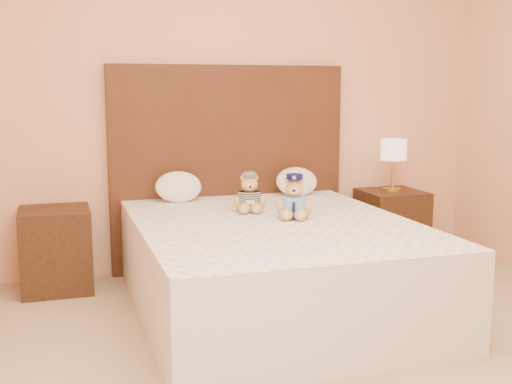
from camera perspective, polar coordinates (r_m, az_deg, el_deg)
bed at (r=3.90m, az=1.56°, el=-6.55°), size 1.60×2.00×0.55m
headboard at (r=4.75m, az=-2.42°, el=2.15°), size 1.75×0.08×1.50m
nightstand_left at (r=4.47m, az=-17.35°, el=-4.91°), size 0.45×0.45×0.55m
nightstand_right at (r=5.11m, az=11.92°, el=-2.93°), size 0.45×0.45×0.55m
lamp at (r=5.03m, az=12.14°, el=3.47°), size 0.20×0.20×0.40m
teddy_police at (r=3.89m, az=3.43°, el=-0.40°), size 0.30×0.30×0.27m
teddy_prisoner at (r=4.09m, az=-0.60°, el=-0.09°), size 0.26×0.25×0.25m
pillow_left at (r=4.50m, az=-6.91°, el=0.60°), size 0.32×0.21×0.23m
pillow_right at (r=4.74m, az=3.64°, el=1.06°), size 0.32×0.21×0.23m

